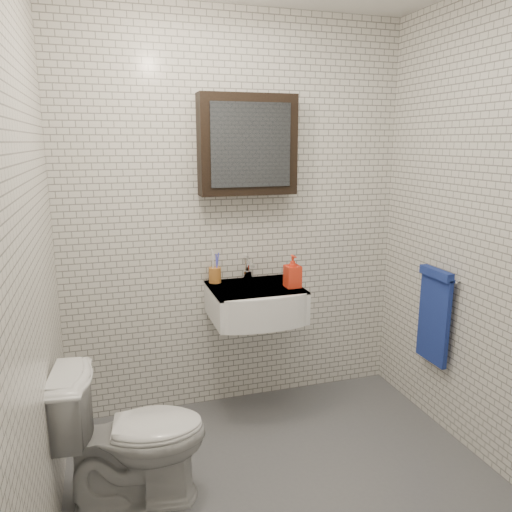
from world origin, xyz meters
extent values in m
cube|color=#53565C|center=(0.00, 0.00, 0.01)|extent=(2.20, 2.00, 0.01)
cube|color=silver|center=(0.00, 1.00, 1.25)|extent=(2.20, 0.02, 2.50)
cube|color=silver|center=(0.00, -1.00, 1.25)|extent=(2.20, 0.02, 2.50)
cube|color=silver|center=(-1.10, 0.00, 1.25)|extent=(0.02, 2.00, 2.50)
cube|color=silver|center=(1.10, 0.00, 1.25)|extent=(0.02, 2.00, 2.50)
cube|color=white|center=(0.05, 0.78, 0.75)|extent=(0.55, 0.45, 0.20)
cylinder|color=silver|center=(0.05, 0.80, 0.84)|extent=(0.31, 0.31, 0.02)
cylinder|color=silver|center=(0.05, 0.80, 0.85)|extent=(0.04, 0.04, 0.01)
cube|color=white|center=(0.05, 0.78, 0.84)|extent=(0.55, 0.45, 0.01)
cylinder|color=silver|center=(0.05, 0.94, 0.88)|extent=(0.06, 0.06, 0.06)
cylinder|color=silver|center=(0.05, 0.94, 0.94)|extent=(0.03, 0.03, 0.08)
cylinder|color=silver|center=(0.05, 0.88, 0.97)|extent=(0.02, 0.12, 0.02)
cube|color=silver|center=(0.05, 0.97, 0.99)|extent=(0.02, 0.09, 0.01)
cube|color=black|center=(0.05, 0.93, 1.70)|extent=(0.60, 0.14, 0.60)
cube|color=#3F444C|center=(0.05, 0.85, 1.70)|extent=(0.49, 0.01, 0.49)
cylinder|color=silver|center=(1.06, 0.35, 0.95)|extent=(0.02, 0.30, 0.02)
cylinder|color=silver|center=(1.08, 0.48, 0.95)|extent=(0.04, 0.02, 0.02)
cylinder|color=silver|center=(1.08, 0.22, 0.95)|extent=(0.04, 0.02, 0.02)
cube|color=#1F4391|center=(1.05, 0.35, 0.68)|extent=(0.03, 0.26, 0.54)
cube|color=#1F4391|center=(1.04, 0.35, 0.96)|extent=(0.05, 0.26, 0.05)
cylinder|color=#A8672A|center=(-0.17, 0.94, 0.90)|extent=(0.09, 0.09, 0.10)
cylinder|color=white|center=(-0.18, 0.93, 0.96)|extent=(0.02, 0.03, 0.18)
cylinder|color=#474CE3|center=(-0.15, 0.93, 0.95)|extent=(0.01, 0.02, 0.16)
cylinder|color=white|center=(-0.17, 0.95, 0.97)|extent=(0.02, 0.04, 0.19)
cylinder|color=#474CE3|center=(-0.15, 0.95, 0.96)|extent=(0.02, 0.04, 0.17)
imported|color=#FF9F1A|center=(0.27, 0.70, 0.95)|extent=(0.09, 0.10, 0.20)
imported|color=silver|center=(-0.75, 0.17, 0.35)|extent=(0.73, 0.47, 0.71)
camera|label=1|loc=(-0.82, -2.04, 1.72)|focal=35.00mm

